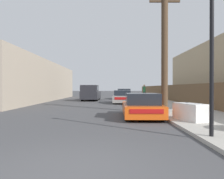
# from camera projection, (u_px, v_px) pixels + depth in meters

# --- Properties ---
(ground_plane) EXTENTS (220.00, 220.00, 0.00)m
(ground_plane) POSITION_uv_depth(u_px,v_px,m) (72.00, 172.00, 3.93)
(ground_plane) COLOR #444447
(sidewalk_curb) EXTENTS (4.20, 63.00, 0.12)m
(sidewalk_curb) POSITION_uv_depth(u_px,v_px,m) (148.00, 100.00, 27.45)
(sidewalk_curb) COLOR #ADA89E
(sidewalk_curb) RESTS_ON ground
(discarded_fridge) EXTENTS (1.18, 1.77, 0.75)m
(discarded_fridge) POSITION_uv_depth(u_px,v_px,m) (189.00, 112.00, 9.45)
(discarded_fridge) COLOR white
(discarded_fridge) RESTS_ON sidewalk_curb
(parked_sports_car_red) EXTENTS (1.95, 4.24, 1.25)m
(parked_sports_car_red) POSITION_uv_depth(u_px,v_px,m) (140.00, 106.00, 11.23)
(parked_sports_car_red) COLOR #E05114
(parked_sports_car_red) RESTS_ON ground
(car_parked_mid) EXTENTS (2.02, 4.16, 1.28)m
(car_parked_mid) POSITION_uv_depth(u_px,v_px,m) (121.00, 97.00, 21.67)
(car_parked_mid) COLOR gray
(car_parked_mid) RESTS_ON ground
(car_parked_far) EXTENTS (1.94, 4.57, 1.41)m
(car_parked_far) POSITION_uv_depth(u_px,v_px,m) (123.00, 94.00, 29.72)
(car_parked_far) COLOR silver
(car_parked_far) RESTS_ON ground
(pickup_truck) EXTENTS (2.10, 5.53, 1.85)m
(pickup_truck) POSITION_uv_depth(u_px,v_px,m) (90.00, 93.00, 26.35)
(pickup_truck) COLOR #232328
(pickup_truck) RESTS_ON ground
(utility_pole) EXTENTS (1.80, 0.39, 7.26)m
(utility_pole) POSITION_uv_depth(u_px,v_px,m) (164.00, 49.00, 12.93)
(utility_pole) COLOR #4C3826
(utility_pole) RESTS_ON sidewalk_curb
(street_lamp) EXTENTS (0.26, 0.26, 4.39)m
(street_lamp) POSITION_uv_depth(u_px,v_px,m) (211.00, 47.00, 6.30)
(street_lamp) COLOR black
(street_lamp) RESTS_ON sidewalk_curb
(wooden_fence) EXTENTS (0.08, 43.06, 1.73)m
(wooden_fence) POSITION_uv_depth(u_px,v_px,m) (166.00, 92.00, 25.93)
(wooden_fence) COLOR brown
(wooden_fence) RESTS_ON sidewalk_curb
(building_left_block) EXTENTS (7.00, 24.76, 4.60)m
(building_left_block) POSITION_uv_depth(u_px,v_px,m) (24.00, 81.00, 26.24)
(building_left_block) COLOR tan
(building_left_block) RESTS_ON ground
(pedestrian) EXTENTS (0.34, 0.34, 1.82)m
(pedestrian) POSITION_uv_depth(u_px,v_px,m) (143.00, 92.00, 27.15)
(pedestrian) COLOR #282D42
(pedestrian) RESTS_ON sidewalk_curb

